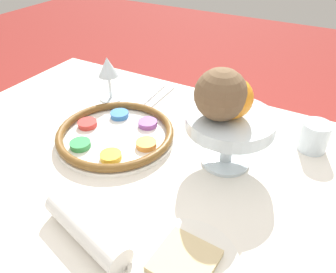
{
  "coord_description": "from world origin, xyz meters",
  "views": [
    {
      "loc": [
        0.28,
        -0.46,
        1.21
      ],
      "look_at": [
        -0.03,
        0.1,
        0.77
      ],
      "focal_mm": 35.0,
      "sensor_mm": 36.0,
      "label": 1
    }
  ],
  "objects": [
    {
      "name": "wine_glass",
      "position": [
        -0.31,
        0.24,
        0.82
      ],
      "size": [
        0.07,
        0.07,
        0.13
      ],
      "color": "silver",
      "rests_on": "dining_table"
    },
    {
      "name": "napkin_roll",
      "position": [
        -0.03,
        -0.2,
        0.75
      ],
      "size": [
        0.2,
        0.1,
        0.05
      ],
      "color": "white",
      "rests_on": "dining_table"
    },
    {
      "name": "cup_near",
      "position": [
        0.27,
        0.27,
        0.76
      ],
      "size": [
        0.07,
        0.07,
        0.07
      ],
      "color": "silver",
      "rests_on": "dining_table"
    },
    {
      "name": "dining_table",
      "position": [
        0.0,
        0.0,
        0.36
      ],
      "size": [
        1.29,
        0.86,
        0.73
      ],
      "color": "silver",
      "rests_on": "ground_plane"
    },
    {
      "name": "fork_left",
      "position": [
        -0.21,
        0.31,
        0.73
      ],
      "size": [
        0.03,
        0.17,
        0.01
      ],
      "color": "silver",
      "rests_on": "dining_table"
    },
    {
      "name": "coconut",
      "position": [
        0.09,
        0.1,
        0.91
      ],
      "size": [
        0.11,
        0.11,
        0.11
      ],
      "color": "brown",
      "rests_on": "fruit_stand"
    },
    {
      "name": "orange_fruit",
      "position": [
        0.11,
        0.12,
        0.9
      ],
      "size": [
        0.09,
        0.09,
        0.09
      ],
      "color": "orange",
      "rests_on": "fruit_stand"
    },
    {
      "name": "bread_plate",
      "position": [
        0.15,
        -0.17,
        0.74
      ],
      "size": [
        0.19,
        0.19,
        0.02
      ],
      "color": "silver",
      "rests_on": "dining_table"
    },
    {
      "name": "seder_plate",
      "position": [
        -0.17,
        0.07,
        0.74
      ],
      "size": [
        0.3,
        0.3,
        0.03
      ],
      "color": "silver",
      "rests_on": "dining_table"
    },
    {
      "name": "fork_right",
      "position": [
        -0.18,
        0.31,
        0.73
      ],
      "size": [
        0.02,
        0.17,
        0.01
      ],
      "color": "silver",
      "rests_on": "dining_table"
    },
    {
      "name": "fruit_stand",
      "position": [
        0.11,
        0.12,
        0.83
      ],
      "size": [
        0.19,
        0.19,
        0.13
      ],
      "color": "silver",
      "rests_on": "dining_table"
    }
  ]
}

